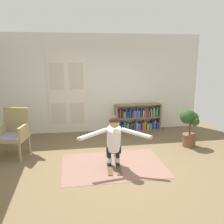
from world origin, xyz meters
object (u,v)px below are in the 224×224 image
(potted_plant, at_px, (190,123))
(skis_pair, at_px, (113,164))
(bookshelf, at_px, (138,119))
(person_skier, at_px, (114,138))
(wicker_chair, at_px, (14,131))

(potted_plant, height_order, skis_pair, potted_plant)
(bookshelf, relative_size, person_skier, 0.97)
(wicker_chair, height_order, potted_plant, wicker_chair)
(wicker_chair, relative_size, person_skier, 0.75)
(skis_pair, bearing_deg, wicker_chair, 157.91)
(bookshelf, bearing_deg, potted_plant, -58.75)
(wicker_chair, height_order, person_skier, person_skier)
(wicker_chair, height_order, skis_pair, wicker_chair)
(potted_plant, relative_size, person_skier, 0.66)
(potted_plant, distance_m, skis_pair, 2.31)
(person_skier, bearing_deg, skis_pair, 84.59)
(person_skier, bearing_deg, bookshelf, 64.35)
(potted_plant, xyz_separation_m, skis_pair, (-2.10, -0.76, -0.58))
(person_skier, bearing_deg, potted_plant, 24.00)
(wicker_chair, relative_size, potted_plant, 1.14)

